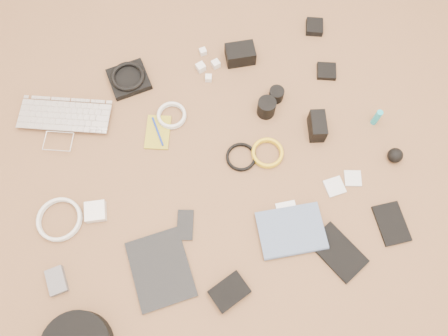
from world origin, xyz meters
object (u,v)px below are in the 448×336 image
object	(u,v)px
dslr_camera	(240,54)
phone	(185,225)
laptop	(63,127)
tablet	(161,269)
paperback	(297,255)

from	to	relation	value
dslr_camera	phone	xyz separation A→B (m)	(-0.43, -0.60, -0.03)
dslr_camera	laptop	bearing A→B (deg)	-165.05
phone	laptop	bearing A→B (deg)	142.81
dslr_camera	phone	bearing A→B (deg)	-116.30
tablet	paperback	distance (m)	0.48
tablet	phone	world-z (taller)	tablet
laptop	dslr_camera	distance (m)	0.77
dslr_camera	paperback	size ratio (longest dim) A/B	0.51
laptop	phone	size ratio (longest dim) A/B	3.20
paperback	phone	bearing A→B (deg)	64.53
laptop	tablet	bearing A→B (deg)	-48.79
laptop	dslr_camera	bearing A→B (deg)	29.22
dslr_camera	phone	distance (m)	0.74
phone	dslr_camera	bearing A→B (deg)	74.86
laptop	paperback	distance (m)	1.01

